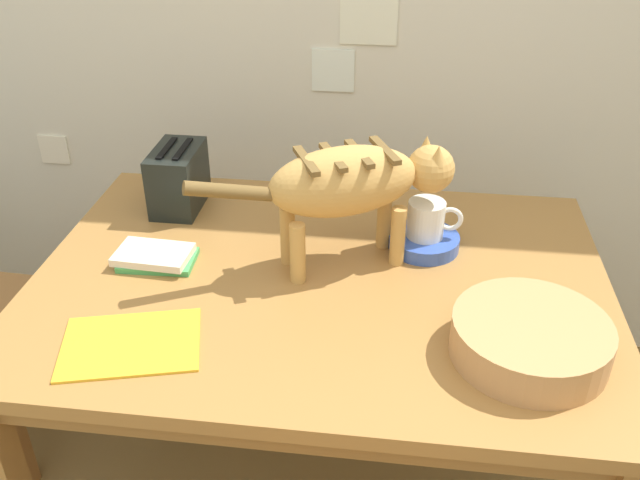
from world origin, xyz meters
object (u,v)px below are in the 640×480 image
(coffee_mug, at_px, (427,219))
(magazine, at_px, (131,344))
(book_stack, at_px, (155,257))
(wicker_basket, at_px, (530,338))
(saucer_bowl, at_px, (424,242))
(dining_table, at_px, (320,305))
(toaster, at_px, (178,178))
(cat, at_px, (354,183))

(coffee_mug, xyz_separation_m, magazine, (-0.60, -0.46, -0.08))
(book_stack, distance_m, wicker_basket, 0.88)
(saucer_bowl, xyz_separation_m, wicker_basket, (0.21, -0.38, 0.02))
(dining_table, height_order, coffee_mug, coffee_mug)
(book_stack, bearing_deg, wicker_basket, -15.28)
(magazine, bearing_deg, saucer_bowl, 22.76)
(saucer_bowl, relative_size, magazine, 0.63)
(saucer_bowl, relative_size, toaster, 0.88)
(book_stack, bearing_deg, toaster, 95.12)
(saucer_bowl, relative_size, wicker_basket, 0.56)
(dining_table, xyz_separation_m, saucer_bowl, (0.24, 0.16, 0.10))
(dining_table, distance_m, saucer_bowl, 0.31)
(cat, distance_m, magazine, 0.60)
(dining_table, distance_m, toaster, 0.55)
(book_stack, bearing_deg, coffee_mug, 13.17)
(cat, xyz_separation_m, book_stack, (-0.47, -0.07, -0.19))
(wicker_basket, bearing_deg, book_stack, 164.72)
(magazine, bearing_deg, book_stack, 84.61)
(saucer_bowl, height_order, wicker_basket, wicker_basket)
(book_stack, xyz_separation_m, wicker_basket, (0.85, -0.23, 0.03))
(toaster, bearing_deg, saucer_bowl, -11.72)
(cat, relative_size, book_stack, 3.06)
(cat, bearing_deg, saucer_bowl, 90.00)
(toaster, bearing_deg, dining_table, -34.86)
(magazine, bearing_deg, wicker_basket, -9.61)
(magazine, distance_m, toaster, 0.61)
(coffee_mug, bearing_deg, book_stack, -166.83)
(saucer_bowl, bearing_deg, toaster, 168.28)
(magazine, relative_size, book_stack, 1.45)
(dining_table, bearing_deg, toaster, 145.14)
(coffee_mug, relative_size, toaster, 0.68)
(saucer_bowl, bearing_deg, wicker_basket, -61.78)
(dining_table, xyz_separation_m, cat, (0.07, 0.08, 0.29))
(cat, bearing_deg, magazine, -73.48)
(cat, relative_size, toaster, 2.94)
(coffee_mug, xyz_separation_m, book_stack, (-0.65, -0.15, -0.07))
(cat, xyz_separation_m, saucer_bowl, (0.17, 0.08, -0.19))
(saucer_bowl, height_order, coffee_mug, coffee_mug)
(dining_table, distance_m, magazine, 0.47)
(book_stack, relative_size, toaster, 0.96)
(dining_table, bearing_deg, coffee_mug, 32.99)
(cat, distance_m, book_stack, 0.51)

